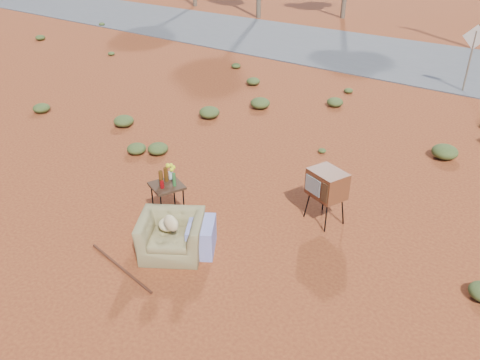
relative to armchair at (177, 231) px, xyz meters
The scene contains 8 objects.
ground 0.48m from the armchair, 92.82° to the left, with size 140.00×140.00×0.00m, color #95451D.
highway 15.20m from the armchair, 90.04° to the left, with size 140.00×7.00×0.04m, color #565659.
armchair is the anchor object (origin of this frame).
tv_unit 2.87m from the armchair, 57.43° to the left, with size 0.80×0.72×1.06m.
side_table 1.10m from the armchair, 142.56° to the left, with size 0.72×0.72×1.11m.
rusty_bar 1.10m from the armchair, 115.29° to the right, with size 0.05×0.05×1.72m, color #501F15.
road_sign 12.33m from the armchair, 83.03° to the left, with size 0.78×0.06×2.19m.
scrub_patch 4.69m from the armchair, 100.27° to the left, with size 17.49×8.07×0.33m.
Camera 1 is at (4.84, -4.72, 5.05)m, focal length 35.00 mm.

